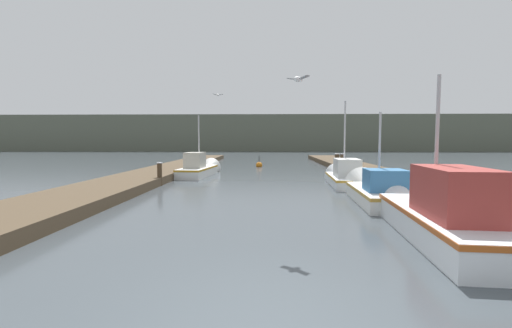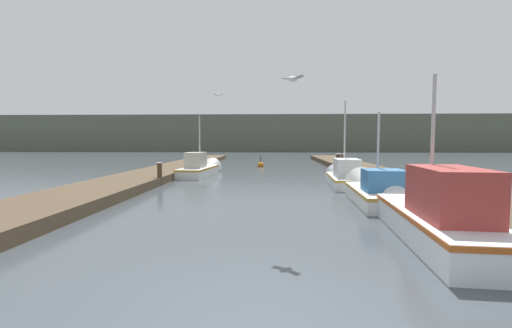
{
  "view_description": "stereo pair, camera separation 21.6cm",
  "coord_description": "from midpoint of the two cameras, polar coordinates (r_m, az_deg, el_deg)",
  "views": [
    {
      "loc": [
        0.03,
        -3.81,
        2.17
      ],
      "look_at": [
        -0.48,
        13.58,
        0.94
      ],
      "focal_mm": 24.0,
      "sensor_mm": 36.0,
      "label": 1
    },
    {
      "loc": [
        0.24,
        -3.81,
        2.17
      ],
      "look_at": [
        -0.48,
        13.58,
        0.94
      ],
      "focal_mm": 24.0,
      "sensor_mm": 36.0,
      "label": 2
    }
  ],
  "objects": [
    {
      "name": "ground_plane",
      "position": [
        4.39,
        -0.31,
        -25.63
      ],
      "size": [
        200.0,
        200.0,
        0.0
      ],
      "color": "#3D4449"
    },
    {
      "name": "dock_left",
      "position": [
        20.95,
        -16.46,
        -1.54
      ],
      "size": [
        2.9,
        40.0,
        0.39
      ],
      "color": "#4C3D2B",
      "rests_on": "ground_plane"
    },
    {
      "name": "dock_right",
      "position": [
        20.87,
        19.1,
        -1.61
      ],
      "size": [
        2.9,
        40.0,
        0.39
      ],
      "color": "#4C3D2B",
      "rests_on": "ground_plane"
    },
    {
      "name": "distant_shore_ridge",
      "position": [
        71.21,
        1.57,
        5.06
      ],
      "size": [
        120.0,
        16.0,
        6.9
      ],
      "color": "#565B4C",
      "rests_on": "ground_plane"
    },
    {
      "name": "fishing_boat_0",
      "position": [
        8.89,
        26.55,
        -7.04
      ],
      "size": [
        1.93,
        6.13,
        3.96
      ],
      "rotation": [
        0.0,
        0.0,
        -0.09
      ],
      "color": "silver",
      "rests_on": "ground_plane"
    },
    {
      "name": "fishing_boat_1",
      "position": [
        13.01,
        18.89,
        -4.18
      ],
      "size": [
        1.89,
        4.92,
        3.64
      ],
      "rotation": [
        0.0,
        0.0,
        -0.06
      ],
      "color": "silver",
      "rests_on": "ground_plane"
    },
    {
      "name": "fishing_boat_2",
      "position": [
        17.09,
        14.03,
        -1.97
      ],
      "size": [
        1.62,
        4.84,
        4.42
      ],
      "rotation": [
        0.0,
        0.0,
        -0.06
      ],
      "color": "silver",
      "rests_on": "ground_plane"
    },
    {
      "name": "fishing_boat_3",
      "position": [
        21.33,
        -9.49,
        -0.72
      ],
      "size": [
        1.85,
        5.54,
        4.02
      ],
      "rotation": [
        0.0,
        0.0,
        -0.09
      ],
      "color": "silver",
      "rests_on": "ground_plane"
    },
    {
      "name": "mooring_piling_0",
      "position": [
        24.24,
        13.08,
        0.26
      ],
      "size": [
        0.36,
        0.36,
        1.23
      ],
      "color": "#473523",
      "rests_on": "ground_plane"
    },
    {
      "name": "mooring_piling_1",
      "position": [
        22.16,
        13.87,
        0.02
      ],
      "size": [
        0.28,
        0.28,
        1.31
      ],
      "color": "#473523",
      "rests_on": "ground_plane"
    },
    {
      "name": "mooring_piling_2",
      "position": [
        16.89,
        -16.12,
        -1.6
      ],
      "size": [
        0.26,
        0.26,
        1.11
      ],
      "color": "#473523",
      "rests_on": "ground_plane"
    },
    {
      "name": "channel_buoy",
      "position": [
        27.56,
        0.3,
        -0.18
      ],
      "size": [
        0.51,
        0.51,
        1.01
      ],
      "color": "#BF6513",
      "rests_on": "ground_plane"
    },
    {
      "name": "seagull_lead",
      "position": [
        18.82,
        -6.71,
        11.36
      ],
      "size": [
        0.56,
        0.3,
        0.12
      ],
      "rotation": [
        0.0,
        0.0,
        3.31
      ],
      "color": "white"
    },
    {
      "name": "seagull_1",
      "position": [
        7.9,
        6.24,
        13.89
      ],
      "size": [
        0.49,
        0.45,
        0.12
      ],
      "rotation": [
        0.0,
        0.0,
        5.58
      ],
      "color": "white"
    }
  ]
}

